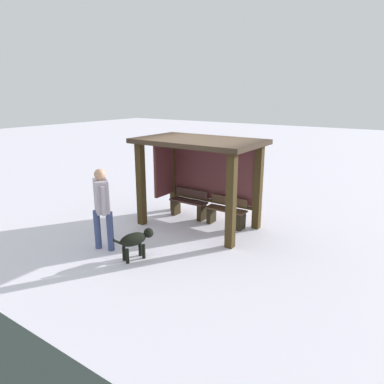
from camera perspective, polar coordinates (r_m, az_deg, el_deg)
The scene contains 6 objects.
ground_plane at distance 9.03m, azimuth 1.02°, elevation -5.49°, with size 60.00×60.00×0.00m, color white.
bus_shelter at distance 8.77m, azimuth 1.21°, elevation 5.15°, with size 3.01×1.83×2.22m.
bench_left_inside at distance 9.54m, azimuth -0.51°, elevation -2.06°, with size 1.06×0.35×0.76m.
bench_center_inside at distance 8.98m, azimuth 5.60°, elevation -3.43°, with size 1.06×0.36×0.74m.
person_walking at distance 7.60m, azimuth -14.45°, elevation -1.68°, with size 0.60×0.48×1.78m.
dog at distance 7.24m, azimuth -9.14°, elevation -7.69°, with size 0.43×0.86×0.59m.
Camera 1 is at (4.60, -7.05, 3.26)m, focal length 32.83 mm.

